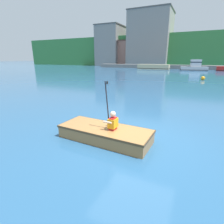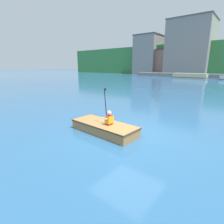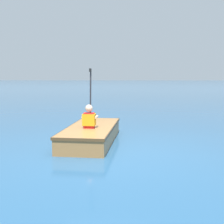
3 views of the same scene
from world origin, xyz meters
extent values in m
plane|color=#28567F|center=(0.00, 0.00, 0.00)|extent=(300.00, 300.00, 0.00)
cube|color=gray|center=(-25.90, 52.49, 6.17)|extent=(7.64, 11.11, 12.34)
cube|color=#4F4C49|center=(-25.90, 52.49, 12.49)|extent=(7.94, 11.41, 0.30)
cube|color=#9E6B5B|center=(-18.57, 53.87, 3.77)|extent=(8.85, 10.91, 7.53)
cube|color=brown|center=(-18.57, 53.87, 7.68)|extent=(9.15, 11.21, 0.30)
cube|color=gray|center=(-12.65, 51.47, 7.64)|extent=(11.76, 10.34, 15.29)
cube|color=#4F4C49|center=(-12.65, 51.47, 15.44)|extent=(12.06, 10.64, 0.30)
cube|color=#CCB789|center=(-7.74, 36.26, 0.54)|extent=(7.05, 2.22, 1.08)
cube|color=black|center=(-7.74, 36.26, 0.19)|extent=(7.09, 2.26, 0.10)
cube|color=#A3703D|center=(-0.85, -0.56, 0.19)|extent=(2.80, 1.18, 0.39)
cube|color=brown|center=(-0.85, -0.56, 0.36)|extent=(2.84, 1.22, 0.06)
cube|color=brown|center=(-0.85, -0.56, 0.35)|extent=(2.40, 0.97, 0.02)
cone|color=#A3703D|center=(-2.17, -0.50, 0.21)|extent=(0.38, 0.38, 0.35)
cube|color=#A3703D|center=(-0.64, -0.57, 0.34)|extent=(0.21, 1.00, 0.03)
cube|color=red|center=(-0.57, -0.57, 0.57)|extent=(0.17, 0.25, 0.36)
cube|color=orange|center=(-0.57, -0.57, 0.59)|extent=(0.22, 0.30, 0.27)
sphere|color=beige|center=(-0.57, -0.57, 0.86)|extent=(0.17, 0.17, 0.17)
cylinder|color=beige|center=(-0.66, -0.42, 0.64)|extent=(0.26, 0.07, 0.06)
cylinder|color=beige|center=(-0.67, -0.72, 0.64)|extent=(0.26, 0.07, 0.06)
cylinder|color=#232328|center=(-0.75, -0.56, 1.09)|extent=(0.17, 0.04, 1.36)
cylinder|color=black|center=(-0.75, -0.56, 1.73)|extent=(0.05, 0.05, 0.08)
camera|label=1|loc=(1.44, -4.84, 2.37)|focal=28.00mm
camera|label=2|loc=(3.50, -5.49, 2.56)|focal=28.00mm
camera|label=3|loc=(5.82, 0.47, 1.56)|focal=45.00mm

